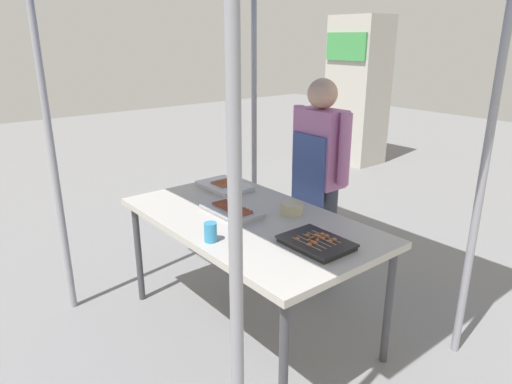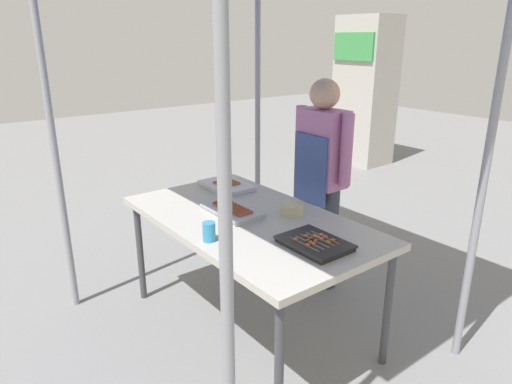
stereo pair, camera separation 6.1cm
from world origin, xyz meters
name	(u,v)px [view 1 (the left image)]	position (x,y,z in m)	size (l,w,h in m)	color
ground_plane	(250,326)	(0.00, 0.00, 0.00)	(18.00, 18.00, 0.00)	slate
stall_table	(249,226)	(0.00, 0.00, 0.70)	(1.60, 0.90, 0.75)	#B7B2A8
tray_grilled_sausages	(225,186)	(-0.55, 0.21, 0.77)	(0.38, 0.26, 0.05)	silver
tray_meat_skewers	(316,243)	(0.52, 0.03, 0.77)	(0.35, 0.26, 0.04)	black
tray_pork_links	(232,211)	(-0.12, -0.04, 0.77)	(0.38, 0.23, 0.05)	#ADADB2
condiment_bowl	(292,208)	(0.11, 0.24, 0.78)	(0.14, 0.14, 0.07)	#BFB28C
drink_cup_near_edge	(211,232)	(0.13, -0.36, 0.80)	(0.07, 0.07, 0.10)	#338CBF
vendor_woman	(319,168)	(-0.17, 0.76, 0.88)	(0.52, 0.22, 1.50)	#333842
neighbor_stall_left	(357,91)	(-2.30, 3.77, 1.03)	(0.75, 0.61, 2.04)	#B7B2A8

